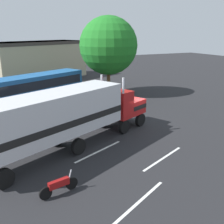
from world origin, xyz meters
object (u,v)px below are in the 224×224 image
object	(u,v)px
semi_truck	(67,114)
person_bystander	(48,125)
parked_bus	(37,87)
tree_left	(108,46)
motorcycle	(59,185)

from	to	relation	value
semi_truck	person_bystander	size ratio (longest dim) A/B	8.55
semi_truck	parked_bus	xyz separation A→B (m)	(0.46, 12.36, -0.46)
parked_bus	tree_left	world-z (taller)	tree_left
motorcycle	tree_left	distance (m)	22.88
semi_truck	motorcycle	world-z (taller)	semi_truck
parked_bus	motorcycle	world-z (taller)	parked_bus
semi_truck	person_bystander	xyz separation A→B (m)	(-0.71, 2.96, -1.63)
parked_bus	tree_left	distance (m)	10.14
parked_bus	motorcycle	bearing A→B (deg)	-98.19
semi_truck	person_bystander	world-z (taller)	semi_truck
person_bystander	motorcycle	xyz separation A→B (m)	(-1.33, -7.93, -0.41)
parked_bus	motorcycle	xyz separation A→B (m)	(-2.50, -17.33, -1.58)
motorcycle	parked_bus	bearing A→B (deg)	81.81
person_bystander	parked_bus	xyz separation A→B (m)	(1.17, 9.40, 1.17)
motorcycle	tree_left	size ratio (longest dim) A/B	0.22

